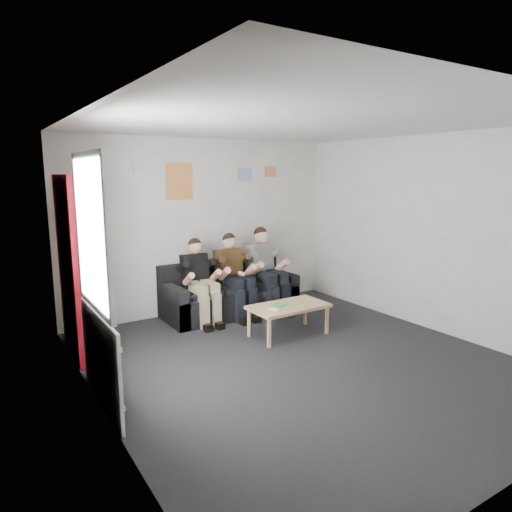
{
  "coord_description": "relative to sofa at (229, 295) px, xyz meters",
  "views": [
    {
      "loc": [
        -3.15,
        -3.96,
        2.17
      ],
      "look_at": [
        0.2,
        1.3,
        1.03
      ],
      "focal_mm": 32.0,
      "sensor_mm": 36.0,
      "label": 1
    }
  ],
  "objects": [
    {
      "name": "poster_sign",
      "position": [
        -1.22,
        0.38,
        1.96
      ],
      "size": [
        0.2,
        0.01,
        0.14
      ],
      "primitive_type": "cube",
      "color": "silver",
      "rests_on": "room_shell"
    },
    {
      "name": "sofa",
      "position": [
        0.0,
        0.0,
        0.0
      ],
      "size": [
        2.08,
        0.85,
        0.8
      ],
      "color": "black",
      "rests_on": "ground"
    },
    {
      "name": "window",
      "position": [
        -2.44,
        -1.91,
        0.74
      ],
      "size": [
        0.05,
        1.3,
        2.36
      ],
      "color": "white",
      "rests_on": "room_shell"
    },
    {
      "name": "poster_large",
      "position": [
        -0.62,
        0.38,
        1.76
      ],
      "size": [
        0.42,
        0.01,
        0.55
      ],
      "primitive_type": "cube",
      "color": "gold",
      "rests_on": "room_shell"
    },
    {
      "name": "person_middle",
      "position": [
        -0.0,
        -0.19,
        0.34
      ],
      "size": [
        0.39,
        0.84,
        1.27
      ],
      "rotation": [
        0.0,
        0.0,
        0.07
      ],
      "color": "#4A3118",
      "rests_on": "sofa"
    },
    {
      "name": "person_right",
      "position": [
        0.58,
        -0.2,
        0.36
      ],
      "size": [
        0.42,
        0.9,
        1.33
      ],
      "rotation": [
        0.0,
        0.0,
        0.14
      ],
      "color": "silver",
      "rests_on": "sofa"
    },
    {
      "name": "room_shell",
      "position": [
        -0.22,
        -2.11,
        1.06
      ],
      "size": [
        5.0,
        5.0,
        5.0
      ],
      "color": "black",
      "rests_on": "ground"
    },
    {
      "name": "game_cases",
      "position": [
        -0.02,
        -1.35,
        0.15
      ],
      "size": [
        0.24,
        0.19,
        0.03
      ],
      "rotation": [
        0.0,
        0.0,
        0.35
      ],
      "color": "silver",
      "rests_on": "coffee_table"
    },
    {
      "name": "radiator",
      "position": [
        -2.37,
        -1.91,
        0.06
      ],
      "size": [
        0.1,
        0.64,
        0.6
      ],
      "color": "silver",
      "rests_on": "ground"
    },
    {
      "name": "person_left",
      "position": [
        -0.58,
        -0.19,
        0.33
      ],
      "size": [
        0.37,
        0.8,
        1.24
      ],
      "rotation": [
        0.0,
        0.0,
        -0.05
      ],
      "color": "black",
      "rests_on": "sofa"
    },
    {
      "name": "coffee_table",
      "position": [
        0.18,
        -1.32,
        0.08
      ],
      "size": [
        1.06,
        0.58,
        0.42
      ],
      "rotation": [
        0.0,
        0.0,
        0.01
      ],
      "color": "#D8B67C",
      "rests_on": "ground"
    },
    {
      "name": "poster_pink",
      "position": [
        1.03,
        0.38,
        1.91
      ],
      "size": [
        0.22,
        0.01,
        0.18
      ],
      "primitive_type": "cube",
      "color": "#CB3F79",
      "rests_on": "room_shell"
    },
    {
      "name": "bookshelf",
      "position": [
        -2.28,
        -0.5,
        0.79
      ],
      "size": [
        0.32,
        0.97,
        2.16
      ],
      "rotation": [
        0.0,
        0.0,
        -0.02
      ],
      "color": "maroon",
      "rests_on": "ground"
    },
    {
      "name": "poster_blue",
      "position": [
        0.53,
        0.38,
        1.86
      ],
      "size": [
        0.25,
        0.01,
        0.2
      ],
      "primitive_type": "cube",
      "color": "#3F6AD6",
      "rests_on": "room_shell"
    }
  ]
}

